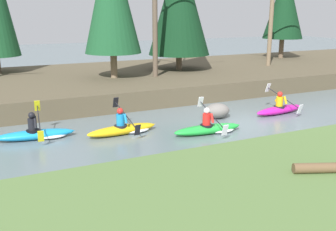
% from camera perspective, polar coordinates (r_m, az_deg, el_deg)
% --- Properties ---
extents(ground_plane, '(90.00, 90.00, 0.00)m').
position_cam_1_polar(ground_plane, '(16.25, 10.69, -1.13)').
color(ground_plane, slate).
extents(riverbank_far, '(44.00, 11.19, 0.91)m').
position_cam_1_polar(riverbank_far, '(24.04, -2.32, 5.40)').
color(riverbank_far, brown).
rests_on(riverbank_far, ground).
extents(conifer_tree_mid_left, '(3.71, 3.71, 7.22)m').
position_cam_1_polar(conifer_tree_mid_left, '(24.29, 1.66, 16.23)').
color(conifer_tree_mid_left, brown).
rests_on(conifer_tree_mid_left, riverbank_far).
extents(conifer_tree_centre, '(3.00, 3.00, 6.64)m').
position_cam_1_polar(conifer_tree_centre, '(31.86, 16.56, 15.29)').
color(conifer_tree_centre, brown).
rests_on(conifer_tree_centre, riverbank_far).
extents(bare_tree_mid_upstream, '(4.00, 3.96, 7.31)m').
position_cam_1_polar(bare_tree_mid_upstream, '(21.79, -1.92, 14.71)').
color(bare_tree_mid_upstream, brown).
rests_on(bare_tree_mid_upstream, riverbank_far).
extents(bare_tree_mid_downstream, '(3.82, 3.77, 6.95)m').
position_cam_1_polar(bare_tree_mid_downstream, '(27.13, 14.73, 13.94)').
color(bare_tree_mid_downstream, '#7A664C').
rests_on(bare_tree_mid_downstream, riverbank_far).
extents(kayaker_lead, '(2.79, 2.07, 1.20)m').
position_cam_1_polar(kayaker_lead, '(18.16, 15.96, 0.96)').
color(kayaker_lead, '#C61999').
rests_on(kayaker_lead, ground).
extents(kayaker_middle, '(2.78, 2.07, 1.20)m').
position_cam_1_polar(kayaker_middle, '(14.72, 6.16, -1.84)').
color(kayaker_middle, green).
rests_on(kayaker_middle, ground).
extents(kayaker_trailing, '(2.79, 2.07, 1.20)m').
position_cam_1_polar(kayaker_trailing, '(14.68, -6.28, -1.89)').
color(kayaker_trailing, yellow).
rests_on(kayaker_trailing, ground).
extents(kayaker_far_back, '(2.79, 2.07, 1.20)m').
position_cam_1_polar(kayaker_far_back, '(14.74, -18.32, -2.51)').
color(kayaker_far_back, '#1993D6').
rests_on(kayaker_far_back, ground).
extents(boulder_midstream, '(1.11, 0.87, 0.63)m').
position_cam_1_polar(boulder_midstream, '(16.84, 7.13, 0.68)').
color(boulder_midstream, slate).
rests_on(boulder_midstream, ground).
extents(driftwood_log, '(1.63, 0.86, 0.44)m').
position_cam_1_polar(driftwood_log, '(9.92, 22.32, -7.01)').
color(driftwood_log, brown).
rests_on(driftwood_log, riverbank_near).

